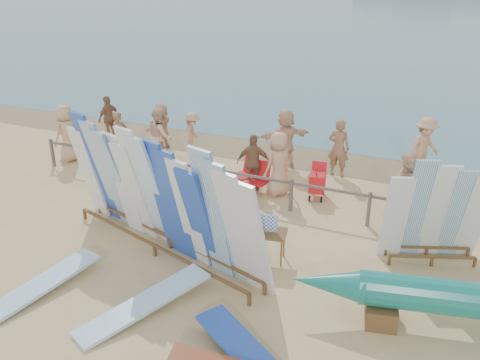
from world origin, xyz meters
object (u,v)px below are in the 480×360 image
at_px(flat_board_a, 39,293).
at_px(beachgoer_1, 120,137).
at_px(beachgoer_0, 67,133).
at_px(beachgoer_3, 192,135).
at_px(beachgoer_9, 424,148).
at_px(main_surfboard_rack, 159,199).
at_px(beach_chair_left, 244,177).
at_px(beachgoer_extra_1, 109,118).
at_px(beachgoer_8, 405,188).
at_px(side_surfboard_rack, 436,216).
at_px(beachgoer_5, 285,138).
at_px(beachgoer_4, 254,163).
at_px(beach_chair_right, 258,183).
at_px(stroller, 317,185).
at_px(beachgoer_11, 162,127).
at_px(beachgoer_7, 339,148).
at_px(flat_board_b, 145,311).
at_px(beachgoer_2, 160,136).
at_px(beachgoer_6, 279,164).
at_px(vendor_table, 267,245).

bearing_deg(flat_board_a, beachgoer_1, 125.24).
bearing_deg(beachgoer_0, beachgoer_3, 125.31).
bearing_deg(beachgoer_9, main_surfboard_rack, -179.80).
height_order(beach_chair_left, beachgoer_3, beachgoer_3).
distance_m(beachgoer_extra_1, beachgoer_8, 11.00).
bearing_deg(beachgoer_8, beachgoer_9, 149.35).
bearing_deg(main_surfboard_rack, side_surfboard_rack, 37.23).
xyz_separation_m(beachgoer_5, beachgoer_1, (-5.06, -1.67, -0.12)).
relative_size(beachgoer_1, beachgoer_4, 1.01).
bearing_deg(beach_chair_right, beachgoer_extra_1, 166.45).
height_order(beach_chair_right, stroller, stroller).
bearing_deg(beachgoer_11, beachgoer_7, 84.80).
bearing_deg(flat_board_b, beachgoer_9, 90.47).
bearing_deg(beachgoer_7, beachgoer_2, 15.31).
xyz_separation_m(beach_chair_left, beachgoer_6, (1.09, -0.16, 0.65)).
bearing_deg(side_surfboard_rack, beachgoer_6, 133.93).
bearing_deg(beachgoer_5, beachgoer_3, -35.95).
height_order(beachgoer_6, beachgoer_0, beachgoer_0).
relative_size(vendor_table, beachgoer_extra_1, 0.67).
relative_size(side_surfboard_rack, flat_board_b, 0.91).
xyz_separation_m(main_surfboard_rack, stroller, (2.34, 4.22, -0.92)).
bearing_deg(beachgoer_3, stroller, -123.89).
xyz_separation_m(side_surfboard_rack, flat_board_b, (-4.65, -4.00, -1.11)).
bearing_deg(side_surfboard_rack, beach_chair_left, 137.09).
xyz_separation_m(flat_board_a, beachgoer_11, (-2.34, 8.28, 0.82)).
bearing_deg(vendor_table, beachgoer_0, 147.43).
distance_m(beachgoer_6, beachgoer_8, 3.42).
xyz_separation_m(beachgoer_6, beachgoer_4, (-0.75, 0.02, -0.09)).
xyz_separation_m(flat_board_a, beachgoer_4, (1.90, 6.38, 0.82)).
height_order(beachgoer_2, beachgoer_0, beachgoer_0).
xyz_separation_m(beachgoer_6, beachgoer_extra_1, (-7.33, 2.07, -0.09)).
xyz_separation_m(beachgoer_6, beachgoer_9, (3.53, 2.98, 0.02)).
distance_m(main_surfboard_rack, flat_board_b, 2.51).
bearing_deg(beachgoer_4, flat_board_b, 78.06).
distance_m(beachgoer_5, beachgoer_1, 5.33).
xyz_separation_m(beach_chair_right, beachgoer_0, (-6.61, -0.19, 0.68)).
bearing_deg(beachgoer_4, main_surfboard_rack, 67.62).
distance_m(vendor_table, beachgoer_4, 3.82).
height_order(flat_board_b, beachgoer_extra_1, beachgoer_extra_1).
xyz_separation_m(vendor_table, beachgoer_0, (-8.16, 3.08, 0.57)).
bearing_deg(beachgoer_3, beachgoer_0, 102.59).
relative_size(beach_chair_right, stroller, 0.91).
bearing_deg(vendor_table, beachgoer_5, 93.74).
relative_size(flat_board_b, beachgoer_extra_1, 1.65).
relative_size(flat_board_b, beachgoer_7, 1.51).
xyz_separation_m(beachgoer_5, beachgoer_2, (-3.79, -1.29, -0.03)).
bearing_deg(beachgoer_6, beachgoer_7, 177.71).
bearing_deg(beachgoer_3, beachgoer_9, -96.33).
bearing_deg(beach_chair_left, vendor_table, -25.72).
height_order(vendor_table, beachgoer_2, beachgoer_2).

